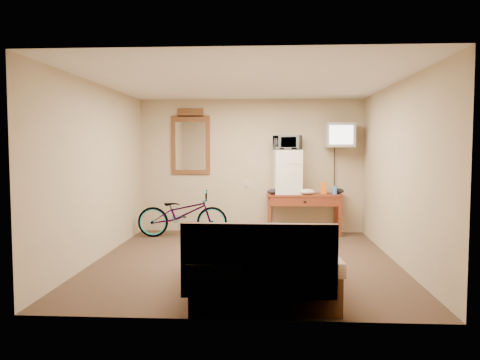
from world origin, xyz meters
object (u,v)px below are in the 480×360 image
Objects in this scene: bed at (260,264)px; wall_mirror at (191,142)px; mini_fridge at (287,172)px; microwave at (288,143)px; desk at (304,201)px; crt_television at (339,135)px; blue_cup at (335,190)px; bicycle at (183,214)px.

wall_mirror is at bearing 110.53° from bed.
microwave is (0.00, 0.00, 0.53)m from mini_fridge.
crt_television is (0.63, 0.02, 1.19)m from desk.
wall_mirror is at bearing 172.67° from desk.
blue_cup is at bearing -1.51° from desk.
blue_cup is at bearing -4.05° from mini_fridge.
wall_mirror is 0.78× the size of bicycle.
mini_fridge is 1.91m from wall_mirror.
bed is (-1.31, -3.36, -0.53)m from blue_cup.
desk is at bearing -8.59° from mini_fridge.
desk is 0.86× the size of bicycle.
bed is at bearing -159.76° from bicycle.
wall_mirror is at bearing -172.88° from microwave.
microwave reaches higher than mini_fridge.
bicycle is (-0.06, -0.59, -1.27)m from wall_mirror.
mini_fridge reaches higher than bicycle.
mini_fridge is 1.35× the size of crt_television.
wall_mirror is (-2.75, 0.25, -0.13)m from crt_television.
microwave is 3.72m from bed.
crt_television is 3.97m from bed.
blue_cup is 2.78m from bicycle.
wall_mirror reaches higher than bicycle.
desk is at bearing -178.08° from crt_television.
blue_cup is (0.86, -0.06, -0.33)m from mini_fridge.
desk is at bearing -86.40° from bicycle.
desk is 0.58m from blue_cup.
desk is 2.21m from bicycle.
wall_mirror is (-1.82, 0.23, 0.01)m from microwave.
microwave reaches higher than bicycle.
crt_television is at bearing 67.88° from bed.
microwave is 1.83m from wall_mirror.
bicycle is (-1.88, -0.37, -1.27)m from microwave.
crt_television is at bearing 25.19° from blue_cup.
bed is (1.37, -3.65, -1.40)m from wall_mirror.
blue_cup is at bearing -88.38° from bicycle.
blue_cup is 0.09× the size of bicycle.
crt_television is (0.08, 0.04, 0.99)m from blue_cup.
mini_fridge is 1.15m from crt_television.
wall_mirror is (-2.12, 0.27, 1.06)m from desk.
wall_mirror reaches higher than blue_cup.
bicycle is at bearing -173.61° from blue_cup.
bicycle is (-1.88, -0.37, -0.73)m from mini_fridge.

